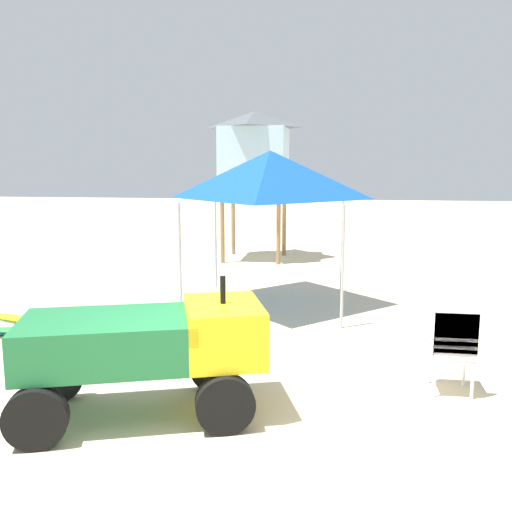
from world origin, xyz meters
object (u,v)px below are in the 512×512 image
surfboard_pile (44,327)px  lifeguard_tower (255,152)px  stacked_plastic_chairs (454,341)px  utility_cart (148,345)px  popup_canopy (270,175)px

surfboard_pile → lifeguard_tower: bearing=74.6°
stacked_plastic_chairs → lifeguard_tower: lifeguard_tower is taller
utility_cart → popup_canopy: (0.68, 4.93, 1.71)m
utility_cart → surfboard_pile: utility_cart is taller
surfboard_pile → utility_cart: bearing=-42.7°
stacked_plastic_chairs → lifeguard_tower: (-3.74, 9.12, 2.41)m
utility_cart → stacked_plastic_chairs: bearing=17.3°
utility_cart → surfboard_pile: 3.54m
utility_cart → lifeguard_tower: (-0.41, 10.15, 2.27)m
popup_canopy → surfboard_pile: bearing=-141.6°
stacked_plastic_chairs → lifeguard_tower: 10.15m
utility_cart → lifeguard_tower: size_ratio=0.67×
surfboard_pile → popup_canopy: popup_canopy is taller
utility_cart → surfboard_pile: size_ratio=1.01×
utility_cart → surfboard_pile: (-2.56, 2.36, -0.62)m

